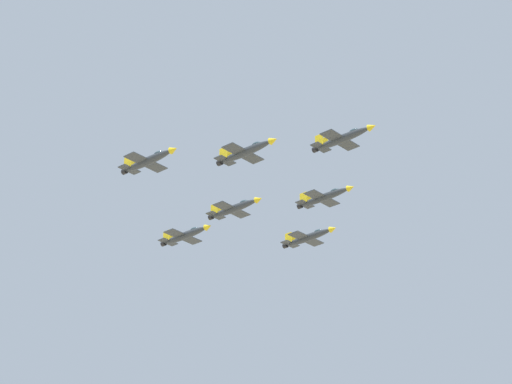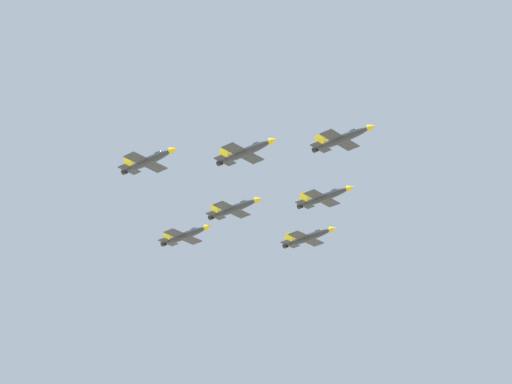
% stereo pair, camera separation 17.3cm
% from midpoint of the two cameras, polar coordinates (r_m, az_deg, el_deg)
% --- Properties ---
extents(jet_lead, '(19.34, 11.77, 4.07)m').
position_cam_midpoint_polar(jet_lead, '(265.44, 4.65, 2.87)').
color(jet_lead, '#2D3338').
extents(jet_left_wingman, '(18.78, 11.42, 3.95)m').
position_cam_midpoint_polar(jet_left_wingman, '(284.17, 3.69, -0.26)').
color(jet_left_wingman, '#2D3338').
extents(jet_right_wingman, '(19.55, 11.90, 4.11)m').
position_cam_midpoint_polar(jet_right_wingman, '(263.53, -0.54, 2.17)').
color(jet_right_wingman, '#2D3338').
extents(jet_left_outer, '(19.51, 11.93, 4.10)m').
position_cam_midpoint_polar(jet_left_outer, '(305.02, 2.83, -2.43)').
color(jet_left_outer, '#2D3338').
extents(jet_right_outer, '(19.26, 11.72, 4.05)m').
position_cam_midpoint_polar(jet_right_outer, '(264.40, -5.75, 1.67)').
color(jet_right_outer, '#2D3338').
extents(jet_slot_rear, '(18.65, 11.32, 3.92)m').
position_cam_midpoint_polar(jet_slot_rear, '(282.92, -1.16, -0.87)').
color(jet_slot_rear, '#2D3338').
extents(jet_trailing, '(19.03, 11.60, 4.00)m').
position_cam_midpoint_polar(jet_trailing, '(293.62, -3.78, -2.31)').
color(jet_trailing, '#2D3338').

